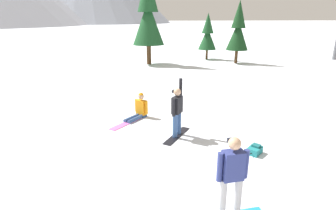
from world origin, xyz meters
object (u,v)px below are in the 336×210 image
at_px(snowboarder_background, 139,110).
at_px(pine_tree_leaning, 238,30).
at_px(snowboarder_foreground, 232,177).
at_px(pine_tree_twin, 148,14).
at_px(snowboarder_midground, 177,111).
at_px(backpack_teal, 255,150).
at_px(pine_tree_broad, 208,34).

distance_m(snowboarder_background, pine_tree_leaning, 15.58).
xyz_separation_m(snowboarder_foreground, pine_tree_twin, (-0.07, 18.93, 3.16)).
bearing_deg(snowboarder_midground, backpack_teal, -37.14).
relative_size(snowboarder_midground, pine_tree_twin, 0.26).
bearing_deg(snowboarder_background, snowboarder_foreground, -75.56).
xyz_separation_m(snowboarder_midground, backpack_teal, (2.05, -1.55, -0.79)).
xyz_separation_m(snowboarder_midground, snowboarder_background, (-1.19, 1.93, -0.55)).
xyz_separation_m(snowboarder_midground, pine_tree_twin, (0.26, 14.94, 3.19)).
relative_size(backpack_teal, pine_tree_twin, 0.07).
relative_size(snowboarder_background, pine_tree_leaning, 0.30).
bearing_deg(pine_tree_twin, backpack_teal, -83.82).
height_order(snowboarder_background, pine_tree_twin, pine_tree_twin).
relative_size(pine_tree_leaning, pine_tree_twin, 0.70).
bearing_deg(snowboarder_foreground, snowboarder_background, 104.44).
bearing_deg(pine_tree_leaning, pine_tree_twin, 175.62).
bearing_deg(snowboarder_foreground, pine_tree_leaning, 67.69).
relative_size(snowboarder_foreground, pine_tree_leaning, 0.33).
relative_size(snowboarder_foreground, snowboarder_background, 1.11).
height_order(backpack_teal, pine_tree_leaning, pine_tree_leaning).
relative_size(snowboarder_foreground, pine_tree_twin, 0.23).
height_order(snowboarder_midground, pine_tree_broad, pine_tree_broad).
xyz_separation_m(pine_tree_leaning, pine_tree_broad, (-1.86, 2.73, -0.53)).
relative_size(snowboarder_background, backpack_teal, 2.89).
xyz_separation_m(snowboarder_foreground, snowboarder_background, (-1.53, 5.92, -0.58)).
xyz_separation_m(snowboarder_background, pine_tree_broad, (7.19, 15.15, 1.98)).
distance_m(snowboarder_foreground, pine_tree_broad, 21.87).
bearing_deg(snowboarder_midground, pine_tree_broad, 70.65).
height_order(snowboarder_midground, pine_tree_leaning, pine_tree_leaning).
bearing_deg(snowboarder_foreground, pine_tree_twin, 90.22).
distance_m(backpack_teal, pine_tree_leaning, 17.16).
distance_m(snowboarder_midground, snowboarder_background, 2.34).
bearing_deg(pine_tree_twin, pine_tree_broad, 20.47).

